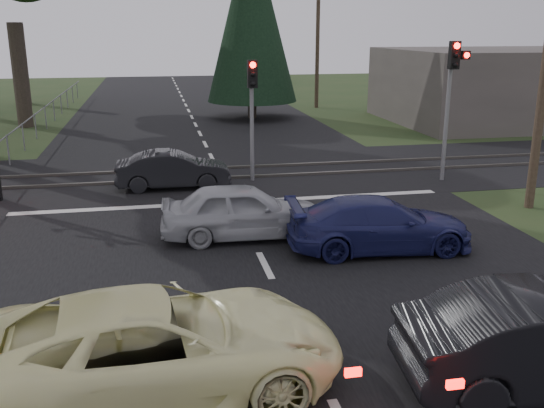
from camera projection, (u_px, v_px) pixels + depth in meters
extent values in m
plane|color=#253B1A|center=(296.00, 328.00, 10.69)|extent=(120.00, 120.00, 0.00)
cube|color=black|center=(227.00, 188.00, 20.11)|extent=(14.00, 100.00, 0.01)
cube|color=black|center=(220.00, 174.00, 21.99)|extent=(120.00, 8.00, 0.01)
cube|color=silver|center=(234.00, 202.00, 18.41)|extent=(13.00, 0.35, 0.00)
cube|color=#59544C|center=(222.00, 178.00, 21.23)|extent=(120.00, 0.12, 0.10)
cube|color=#59544C|center=(218.00, 168.00, 22.73)|extent=(120.00, 0.12, 0.10)
cylinder|color=slate|center=(446.00, 126.00, 20.60)|extent=(0.14, 0.14, 3.80)
cube|color=black|center=(454.00, 55.00, 19.77)|extent=(0.32, 0.24, 0.90)
sphere|color=#FF0C07|center=(457.00, 46.00, 19.57)|extent=(0.20, 0.20, 0.20)
sphere|color=black|center=(456.00, 55.00, 19.65)|extent=(0.18, 0.18, 0.18)
sphere|color=black|center=(455.00, 65.00, 19.73)|extent=(0.18, 0.18, 0.18)
cube|color=black|center=(465.00, 55.00, 19.84)|extent=(0.28, 0.22, 0.28)
sphere|color=#FF0C07|center=(467.00, 55.00, 19.73)|extent=(0.18, 0.18, 0.18)
cylinder|color=slate|center=(252.00, 135.00, 20.60)|extent=(0.14, 0.14, 3.20)
cube|color=black|center=(252.00, 74.00, 19.86)|extent=(0.32, 0.24, 0.90)
sphere|color=#FF0C07|center=(253.00, 65.00, 19.66)|extent=(0.20, 0.20, 0.20)
sphere|color=black|center=(253.00, 74.00, 19.74)|extent=(0.18, 0.18, 0.18)
sphere|color=black|center=(253.00, 84.00, 19.82)|extent=(0.18, 0.18, 0.18)
cylinder|color=#4C3D2D|center=(318.00, 38.00, 39.28)|extent=(0.26, 0.26, 9.00)
cylinder|color=#4C3D2D|center=(254.00, 34.00, 62.84)|extent=(0.26, 0.26, 9.00)
cube|color=#4C3D2D|center=(254.00, 2.00, 61.94)|extent=(1.40, 0.10, 0.10)
cylinder|color=#473D33|center=(21.00, 76.00, 31.82)|extent=(0.80, 0.80, 5.40)
cylinder|color=#473D33|center=(22.00, 64.00, 41.81)|extent=(0.80, 0.80, 5.40)
cylinder|color=#473D33|center=(252.00, 101.00, 35.56)|extent=(0.50, 0.50, 2.00)
cone|color=black|center=(251.00, 12.00, 34.16)|extent=(5.20, 5.20, 10.00)
cube|color=#59514C|center=(516.00, 85.00, 34.20)|extent=(14.00, 10.00, 4.00)
imported|color=#FEFBB6|center=(154.00, 346.00, 8.58)|extent=(5.58, 2.90, 1.50)
imported|color=#A7A9AF|center=(243.00, 211.00, 15.14)|extent=(4.15, 1.83, 1.39)
imported|color=navy|center=(379.00, 224.00, 14.30)|extent=(4.48, 2.06, 1.27)
imported|color=black|center=(173.00, 170.00, 19.92)|extent=(3.73, 1.36, 1.22)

